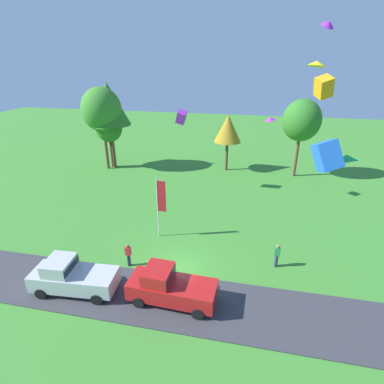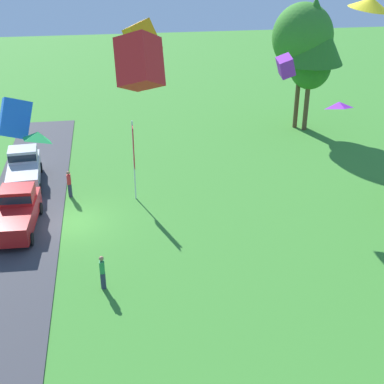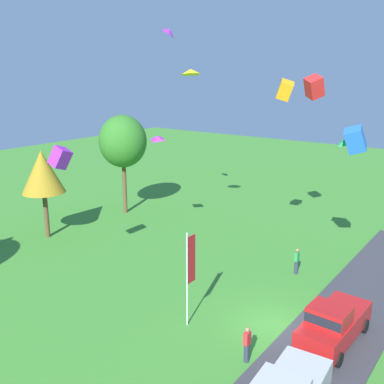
% 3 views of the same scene
% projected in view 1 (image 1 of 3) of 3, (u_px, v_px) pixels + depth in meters
% --- Properties ---
extents(ground_plane, '(120.00, 120.00, 0.00)m').
position_uv_depth(ground_plane, '(178.00, 270.00, 19.94)').
color(ground_plane, '#3D842D').
extents(pavement_strip, '(36.00, 4.40, 0.06)m').
position_uv_depth(pavement_strip, '(166.00, 299.00, 17.49)').
color(pavement_strip, '#38383D').
rests_on(pavement_strip, ground).
extents(car_pickup_by_flagpole, '(5.12, 2.34, 2.14)m').
position_uv_depth(car_pickup_by_flagpole, '(71.00, 276.00, 17.73)').
color(car_pickup_by_flagpole, '#B7B7BC').
rests_on(car_pickup_by_flagpole, ground).
extents(car_pickup_near_entrance, '(5.08, 2.22, 2.14)m').
position_uv_depth(car_pickup_near_entrance, '(169.00, 286.00, 16.95)').
color(car_pickup_near_entrance, red).
rests_on(car_pickup_near_entrance, ground).
extents(person_on_lawn, '(0.36, 0.24, 1.71)m').
position_uv_depth(person_on_lawn, '(128.00, 255.00, 20.01)').
color(person_on_lawn, '#2D334C').
rests_on(person_on_lawn, ground).
extents(person_watching_sky, '(0.36, 0.24, 1.71)m').
position_uv_depth(person_watching_sky, '(277.00, 256.00, 19.92)').
color(person_watching_sky, '#2D334C').
rests_on(person_watching_sky, ground).
extents(tree_far_right, '(4.69, 4.69, 9.89)m').
position_uv_depth(tree_far_right, '(101.00, 110.00, 35.12)').
color(tree_far_right, brown).
rests_on(tree_far_right, ground).
extents(tree_lone_near, '(3.24, 3.24, 6.85)m').
position_uv_depth(tree_lone_near, '(109.00, 128.00, 36.67)').
color(tree_lone_near, brown).
rests_on(tree_lone_near, ground).
extents(tree_right_of_center, '(4.89, 4.89, 10.32)m').
position_uv_depth(tree_right_of_center, '(109.00, 104.00, 35.27)').
color(tree_right_of_center, brown).
rests_on(tree_right_of_center, ground).
extents(tree_center_back, '(3.23, 3.23, 6.82)m').
position_uv_depth(tree_center_back, '(228.00, 129.00, 35.52)').
color(tree_center_back, brown).
rests_on(tree_center_back, ground).
extents(tree_far_left, '(4.20, 4.20, 8.87)m').
position_uv_depth(tree_far_left, '(302.00, 121.00, 33.05)').
color(tree_far_left, brown).
rests_on(tree_far_left, ground).
extents(flag_banner, '(0.71, 0.08, 4.97)m').
position_uv_depth(flag_banner, '(160.00, 200.00, 22.39)').
color(flag_banner, silver).
rests_on(flag_banner, ground).
extents(kite_diamond_low_drifter, '(1.33, 1.33, 0.55)m').
position_uv_depth(kite_diamond_low_drifter, '(346.00, 158.00, 14.92)').
color(kite_diamond_low_drifter, green).
extents(kite_box_topmost, '(1.54, 1.45, 1.80)m').
position_uv_depth(kite_box_topmost, '(327.00, 156.00, 14.20)').
color(kite_box_topmost, blue).
extents(kite_delta_near_flag, '(1.58, 1.59, 0.93)m').
position_uv_depth(kite_delta_near_flag, '(329.00, 23.00, 24.71)').
color(kite_delta_near_flag, purple).
extents(kite_delta_over_trees, '(2.10, 2.11, 0.60)m').
position_uv_depth(kite_delta_over_trees, '(317.00, 63.00, 23.63)').
color(kite_delta_over_trees, yellow).
extents(kite_diamond_mid_center, '(0.87, 1.00, 0.48)m').
position_uv_depth(kite_diamond_mid_center, '(270.00, 119.00, 26.75)').
color(kite_diamond_mid_center, purple).
extents(kite_box_high_left, '(1.15, 1.19, 1.53)m').
position_uv_depth(kite_box_high_left, '(181.00, 117.00, 28.59)').
color(kite_box_high_left, purple).
extents(kite_box_trailing_tail, '(1.21, 1.38, 1.47)m').
position_uv_depth(kite_box_trailing_tail, '(324.00, 87.00, 17.20)').
color(kite_box_trailing_tail, orange).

